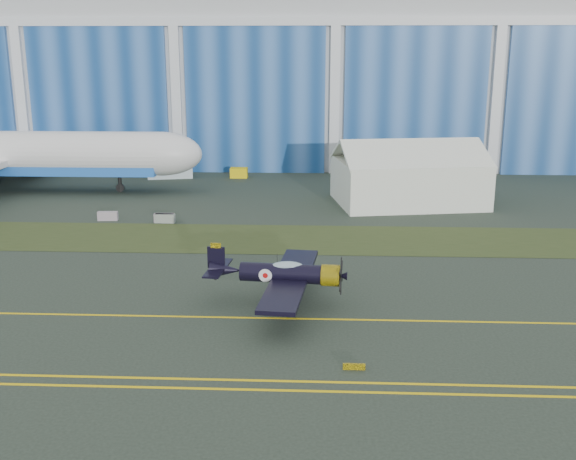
{
  "coord_description": "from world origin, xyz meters",
  "views": [
    {
      "loc": [
        20.01,
        -45.2,
        16.51
      ],
      "look_at": [
        17.58,
        6.36,
        2.87
      ],
      "focal_mm": 42.0,
      "sensor_mm": 36.0,
      "label": 1
    }
  ],
  "objects_px": {
    "tent": "(408,171)",
    "tug": "(239,173)",
    "warbird": "(282,273)",
    "shipping_container": "(170,168)"
  },
  "relations": [
    {
      "from": "shipping_container",
      "to": "warbird",
      "type": "bearing_deg",
      "value": -81.63
    },
    {
      "from": "tent",
      "to": "shipping_container",
      "type": "xyz_separation_m",
      "value": [
        -30.23,
        14.56,
        -2.38
      ]
    },
    {
      "from": "tent",
      "to": "tug",
      "type": "xyz_separation_m",
      "value": [
        -20.9,
        15.07,
        -3.0
      ]
    },
    {
      "from": "warbird",
      "to": "tent",
      "type": "xyz_separation_m",
      "value": [
        12.4,
        32.4,
        1.4
      ]
    },
    {
      "from": "tent",
      "to": "tug",
      "type": "distance_m",
      "value": 25.94
    },
    {
      "from": "tent",
      "to": "tug",
      "type": "relative_size",
      "value": 7.6
    },
    {
      "from": "warbird",
      "to": "tent",
      "type": "distance_m",
      "value": 34.72
    },
    {
      "from": "shipping_container",
      "to": "tug",
      "type": "distance_m",
      "value": 9.36
    },
    {
      "from": "shipping_container",
      "to": "tug",
      "type": "relative_size",
      "value": 2.59
    },
    {
      "from": "warbird",
      "to": "tug",
      "type": "distance_m",
      "value": 48.25
    }
  ]
}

